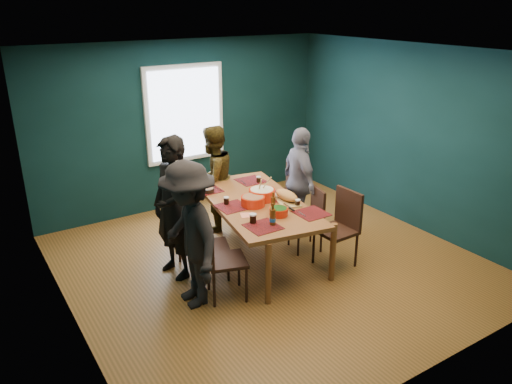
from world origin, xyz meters
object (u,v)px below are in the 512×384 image
Objects in this scene: person_right at (300,181)px; person_far_left at (173,208)px; chair_right_mid at (311,214)px; chair_right_near at (342,222)px; person_near_left at (189,235)px; dining_table at (256,207)px; chair_left_near at (218,254)px; chair_left_mid at (205,241)px; person_back at (213,179)px; bowl_dumpling at (262,194)px; chair_left_far at (183,214)px; cutting_board at (286,196)px; bowl_herbs at (279,211)px; bowl_salad at (253,201)px; chair_right_far at (285,188)px.

person_far_left is at bearing 108.18° from person_right.
chair_right_mid is 0.87× the size of chair_right_near.
dining_table is at bearing 115.66° from person_near_left.
chair_right_near is at bearing 13.11° from chair_left_near.
chair_left_mid reaches higher than dining_table.
person_far_left is 1.13× the size of person_back.
chair_right_near is 1.09m from bowl_dumpling.
dining_table is 1.45× the size of person_right.
chair_right_mid is (1.56, -0.77, -0.09)m from chair_left_far.
dining_table is at bearing 123.57° from person_right.
cutting_board is (1.41, -0.40, -0.01)m from person_far_left.
bowl_herbs is (-0.81, -0.36, 0.36)m from chair_right_mid.
person_right is at bearing 7.28° from chair_left_far.
chair_left_far is 1.78m from person_right.
person_near_left is 4.93× the size of bowl_dumpling.
bowl_salad is 1.34× the size of bowl_herbs.
bowl_dumpling reaches higher than bowl_salad.
person_right is 0.94× the size of person_near_left.
chair_right_far is 1.13m from person_back.
chair_left_far is 0.60m from person_far_left.
person_near_left is 1.17m from bowl_herbs.
person_far_left reaches higher than person_right.
chair_right_far is 0.47m from person_right.
person_near_left reaches higher than bowl_dumpling.
chair_left_near is at bearing 173.50° from chair_right_near.
chair_right_near is at bearing -69.68° from chair_right_mid.
bowl_dumpling is (0.13, -1.12, 0.10)m from person_back.
dining_table is 0.42m from cutting_board.
chair_left_mid is 2.85× the size of bowl_salad.
chair_right_near is (1.65, -0.62, 0.08)m from chair_left_mid.
person_far_left reaches higher than chair_right_near.
person_far_left is (-0.28, 0.28, 0.39)m from chair_left_mid.
chair_right_mid is at bearing -10.95° from chair_left_far.
chair_left_mid is 0.98m from bowl_dumpling.
person_back is at bearing 119.86° from person_far_left.
bowl_salad is at bearing 126.27° from person_right.
bowl_herbs is (0.78, -0.44, 0.37)m from chair_left_mid.
chair_right_near is at bearing -44.10° from bowl_dumpling.
person_right is 5.24× the size of bowl_salad.
cutting_board reaches higher than dining_table.
chair_right_mid is 1.33× the size of cutting_board.
chair_right_far is at bearing 46.71° from dining_table.
chair_right_mid is 0.55× the size of person_back.
chair_right_mid is (1.67, 0.42, -0.05)m from chair_left_near.
chair_right_mid is at bearing -14.72° from bowl_dumpling.
chair_left_near is 0.61× the size of person_right.
person_near_left is (-1.98, -0.33, 0.34)m from chair_right_mid.
chair_left_far is at bearing 95.40° from person_right.
bowl_dumpling is (-0.88, -0.34, 0.10)m from person_right.
person_far_left is 1.00m from bowl_salad.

